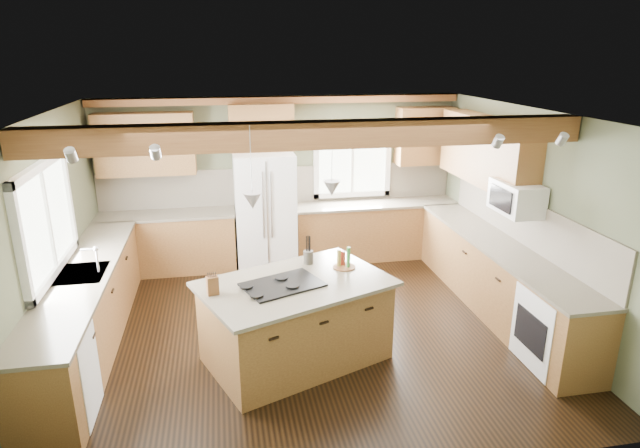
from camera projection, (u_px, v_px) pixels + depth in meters
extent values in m
plane|color=black|center=(307.00, 329.00, 6.55)|extent=(5.60, 5.60, 0.00)
plane|color=silver|center=(305.00, 114.00, 5.75)|extent=(5.60, 5.60, 0.00)
plane|color=#4E563D|center=(281.00, 179.00, 8.48)|extent=(5.60, 0.00, 5.60)
plane|color=#4E563D|center=(46.00, 244.00, 5.66)|extent=(0.00, 5.00, 5.00)
plane|color=#4E563D|center=(528.00, 215.00, 6.64)|extent=(0.00, 5.00, 5.00)
cube|color=brown|center=(315.00, 135.00, 5.20)|extent=(5.55, 0.26, 0.26)
cube|color=brown|center=(280.00, 100.00, 8.01)|extent=(5.55, 0.20, 0.10)
cube|color=brown|center=(281.00, 185.00, 8.50)|extent=(5.58, 0.03, 0.58)
cube|color=brown|center=(524.00, 221.00, 6.71)|extent=(0.03, 3.70, 0.58)
cube|color=brown|center=(168.00, 244.00, 8.16)|extent=(2.02, 0.60, 0.88)
cube|color=brown|center=(165.00, 215.00, 8.02)|extent=(2.06, 0.64, 0.04)
cube|color=brown|center=(375.00, 231.00, 8.73)|extent=(2.62, 0.60, 0.88)
cube|color=brown|center=(376.00, 204.00, 8.59)|extent=(2.66, 0.64, 0.04)
cube|color=brown|center=(88.00, 312.00, 6.03)|extent=(0.60, 3.70, 0.88)
cube|color=brown|center=(82.00, 275.00, 5.88)|extent=(0.64, 3.74, 0.04)
cube|color=brown|center=(497.00, 279.00, 6.90)|extent=(0.60, 3.70, 0.88)
cube|color=brown|center=(501.00, 246.00, 6.75)|extent=(0.64, 3.74, 0.04)
cube|color=brown|center=(146.00, 144.00, 7.77)|extent=(1.40, 0.35, 0.90)
cube|color=brown|center=(261.00, 127.00, 8.01)|extent=(0.96, 0.35, 0.70)
cube|color=brown|center=(486.00, 151.00, 7.25)|extent=(0.35, 2.20, 0.90)
cube|color=brown|center=(425.00, 136.00, 8.52)|extent=(0.90, 0.35, 0.90)
cube|color=white|center=(45.00, 220.00, 5.63)|extent=(0.04, 1.60, 1.05)
cube|color=white|center=(352.00, 161.00, 8.59)|extent=(1.10, 0.04, 1.00)
cube|color=#262628|center=(82.00, 274.00, 5.88)|extent=(0.50, 0.65, 0.03)
cylinder|color=#B2B2B7|center=(97.00, 261.00, 5.87)|extent=(0.02, 0.02, 0.28)
cube|color=white|center=(57.00, 379.00, 4.82)|extent=(0.60, 0.60, 0.84)
cube|color=white|center=(556.00, 329.00, 5.68)|extent=(0.60, 0.72, 0.84)
cube|color=white|center=(516.00, 198.00, 6.47)|extent=(0.40, 0.70, 0.38)
cone|color=#B2B2B7|center=(252.00, 201.00, 5.11)|extent=(0.18, 0.18, 0.16)
cone|color=#B2B2B7|center=(332.00, 188.00, 5.58)|extent=(0.18, 0.18, 0.16)
cube|color=white|center=(265.00, 211.00, 8.20)|extent=(0.90, 0.74, 1.80)
cube|color=brown|center=(296.00, 323.00, 5.79)|extent=(2.11, 1.71, 0.88)
cube|color=brown|center=(295.00, 284.00, 5.65)|extent=(2.26, 1.87, 0.04)
cube|color=black|center=(283.00, 285.00, 5.56)|extent=(0.93, 0.78, 0.02)
cube|color=brown|center=(213.00, 285.00, 5.34)|extent=(0.13, 0.11, 0.19)
cylinder|color=#423834|center=(308.00, 257.00, 6.12)|extent=(0.12, 0.12, 0.15)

